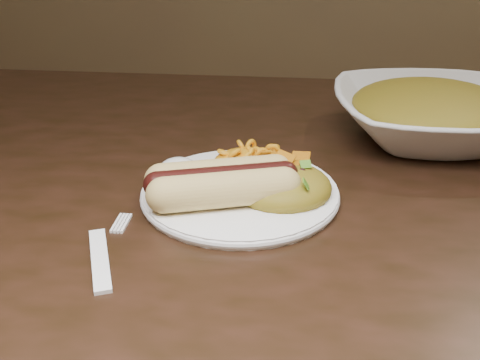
# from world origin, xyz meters

# --- Properties ---
(table) EXTENTS (1.60, 0.90, 0.75)m
(table) POSITION_xyz_m (0.00, 0.00, 0.66)
(table) COLOR black
(table) RESTS_ON floor
(plate) EXTENTS (0.27, 0.27, 0.01)m
(plate) POSITION_xyz_m (0.00, -0.03, 0.76)
(plate) COLOR white
(plate) RESTS_ON table
(hotdog) EXTENTS (0.14, 0.10, 0.04)m
(hotdog) POSITION_xyz_m (-0.01, -0.05, 0.78)
(hotdog) COLOR #D9BE6C
(hotdog) RESTS_ON plate
(mac_and_cheese) EXTENTS (0.09, 0.08, 0.03)m
(mac_and_cheese) POSITION_xyz_m (0.01, 0.03, 0.78)
(mac_and_cheese) COLOR gold
(mac_and_cheese) RESTS_ON plate
(sour_cream) EXTENTS (0.06, 0.06, 0.03)m
(sour_cream) POSITION_xyz_m (-0.07, -0.01, 0.78)
(sour_cream) COLOR white
(sour_cream) RESTS_ON plate
(taco_salad) EXTENTS (0.11, 0.10, 0.05)m
(taco_salad) POSITION_xyz_m (0.05, -0.03, 0.78)
(taco_salad) COLOR #B86A14
(taco_salad) RESTS_ON plate
(fork) EXTENTS (0.07, 0.13, 0.00)m
(fork) POSITION_xyz_m (-0.11, -0.16, 0.75)
(fork) COLOR white
(fork) RESTS_ON table
(serving_bowl) EXTENTS (0.29, 0.29, 0.06)m
(serving_bowl) POSITION_xyz_m (0.24, 0.17, 0.78)
(serving_bowl) COLOR white
(serving_bowl) RESTS_ON table
(bowl_filling) EXTENTS (0.24, 0.24, 0.05)m
(bowl_filling) POSITION_xyz_m (0.24, 0.17, 0.80)
(bowl_filling) COLOR #B86A14
(bowl_filling) RESTS_ON serving_bowl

